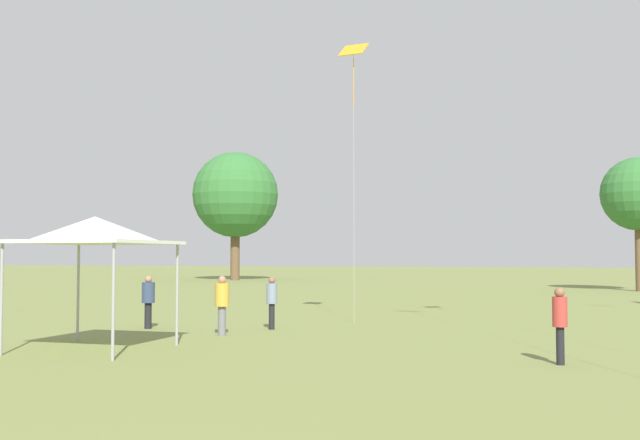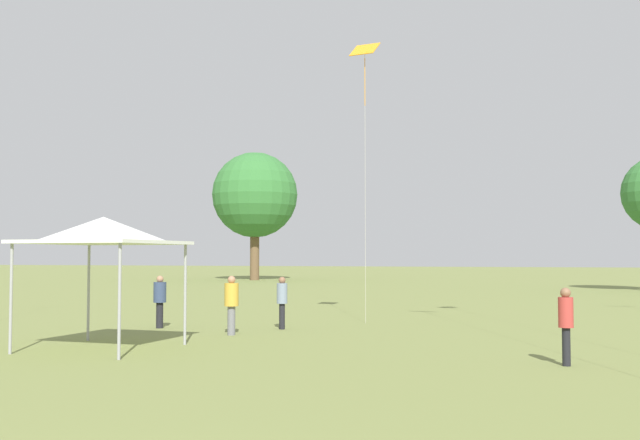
{
  "view_description": "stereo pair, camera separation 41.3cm",
  "coord_description": "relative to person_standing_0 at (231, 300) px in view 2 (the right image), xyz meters",
  "views": [
    {
      "loc": [
        3.27,
        -4.36,
        2.2
      ],
      "look_at": [
        -0.15,
        8.12,
        2.82
      ],
      "focal_mm": 42.0,
      "sensor_mm": 36.0,
      "label": 1
    },
    {
      "loc": [
        3.66,
        -4.25,
        2.2
      ],
      "look_at": [
        -0.15,
        8.12,
        2.82
      ],
      "focal_mm": 42.0,
      "sensor_mm": 36.0,
      "label": 2
    }
  ],
  "objects": [
    {
      "name": "kite_4",
      "position": [
        2.7,
        4.68,
        7.75
      ],
      "size": [
        0.95,
        0.82,
        9.33
      ],
      "rotation": [
        0.0,
        0.0,
        5.35
      ],
      "color": "orange",
      "rests_on": "ground"
    },
    {
      "name": "person_standing_1",
      "position": [
        -2.92,
        1.22,
        -0.03
      ],
      "size": [
        0.55,
        0.55,
        1.6
      ],
      "rotation": [
        0.0,
        0.0,
        5.55
      ],
      "color": "black",
      "rests_on": "ground"
    },
    {
      "name": "canopy_tent",
      "position": [
        -1.65,
        -3.78,
        1.82
      ],
      "size": [
        3.24,
        3.24,
        3.13
      ],
      "rotation": [
        0.0,
        0.0,
        -0.03
      ],
      "color": "white",
      "rests_on": "ground"
    },
    {
      "name": "person_standing_4",
      "position": [
        8.79,
        -3.38,
        -0.03
      ],
      "size": [
        0.33,
        0.33,
        1.56
      ],
      "rotation": [
        0.0,
        0.0,
        3.26
      ],
      "color": "black",
      "rests_on": "ground"
    },
    {
      "name": "person_standing_2",
      "position": [
        0.77,
        1.99,
        -0.03
      ],
      "size": [
        0.38,
        0.38,
        1.57
      ],
      "rotation": [
        0.0,
        0.0,
        3.38
      ],
      "color": "black",
      "rests_on": "ground"
    },
    {
      "name": "person_standing_0",
      "position": [
        0.0,
        0.0,
        0.0
      ],
      "size": [
        0.44,
        0.44,
        1.65
      ],
      "rotation": [
        0.0,
        0.0,
        3.27
      ],
      "color": "slate",
      "rests_on": "ground"
    },
    {
      "name": "distant_tree_1",
      "position": [
        -17.36,
        44.41,
        6.8
      ],
      "size": [
        7.83,
        7.83,
        11.72
      ],
      "color": "brown",
      "rests_on": "ground"
    }
  ]
}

